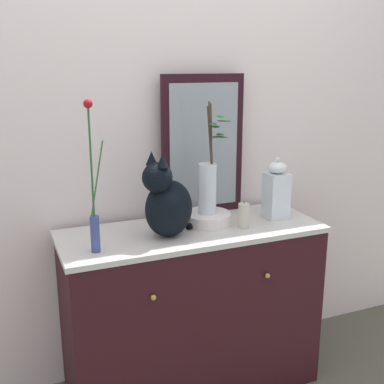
# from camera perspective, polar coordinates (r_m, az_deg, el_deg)

# --- Properties ---
(ground_plane) EXTENTS (6.00, 6.00, 0.00)m
(ground_plane) POSITION_cam_1_polar(r_m,az_deg,el_deg) (2.68, 0.00, -21.68)
(ground_plane) COLOR #53513F
(wall_back) EXTENTS (4.40, 0.08, 2.60)m
(wall_back) POSITION_cam_1_polar(r_m,az_deg,el_deg) (2.46, -2.81, 7.97)
(wall_back) COLOR silver
(wall_back) RESTS_ON ground_plane
(sideboard) EXTENTS (1.24, 0.49, 0.84)m
(sideboard) POSITION_cam_1_polar(r_m,az_deg,el_deg) (2.45, 0.00, -13.72)
(sideboard) COLOR black
(sideboard) RESTS_ON ground_plane
(mirror_leaning) EXTENTS (0.44, 0.03, 0.71)m
(mirror_leaning) POSITION_cam_1_polar(r_m,az_deg,el_deg) (2.44, 1.31, 5.49)
(mirror_leaning) COLOR black
(mirror_leaning) RESTS_ON sideboard
(cat_sitting) EXTENTS (0.39, 0.26, 0.39)m
(cat_sitting) POSITION_cam_1_polar(r_m,az_deg,el_deg) (2.13, -2.98, -1.25)
(cat_sitting) COLOR black
(cat_sitting) RESTS_ON sideboard
(vase_slim_green) EXTENTS (0.07, 0.04, 0.62)m
(vase_slim_green) POSITION_cam_1_polar(r_m,az_deg,el_deg) (1.99, -11.53, -1.82)
(vase_slim_green) COLOR #364582
(vase_slim_green) RESTS_ON sideboard
(bowl_porcelain) EXTENTS (0.23, 0.23, 0.05)m
(bowl_porcelain) POSITION_cam_1_polar(r_m,az_deg,el_deg) (2.34, 1.79, -3.12)
(bowl_porcelain) COLOR silver
(bowl_porcelain) RESTS_ON sideboard
(vase_glass_clear) EXTENTS (0.15, 0.14, 0.54)m
(vase_glass_clear) POSITION_cam_1_polar(r_m,az_deg,el_deg) (2.29, 1.91, 0.99)
(vase_glass_clear) COLOR silver
(vase_glass_clear) RESTS_ON bowl_porcelain
(jar_lidded_porcelain) EXTENTS (0.11, 0.11, 0.31)m
(jar_lidded_porcelain) POSITION_cam_1_polar(r_m,az_deg,el_deg) (2.44, 9.94, 0.15)
(jar_lidded_porcelain) COLOR silver
(jar_lidded_porcelain) RESTS_ON sideboard
(candle_pillar) EXTENTS (0.05, 0.05, 0.13)m
(candle_pillar) POSITION_cam_1_polar(r_m,az_deg,el_deg) (2.29, 6.13, -2.81)
(candle_pillar) COLOR beige
(candle_pillar) RESTS_ON sideboard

